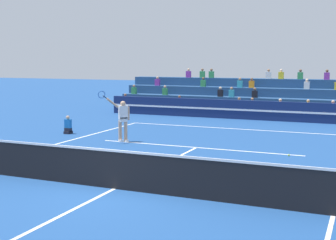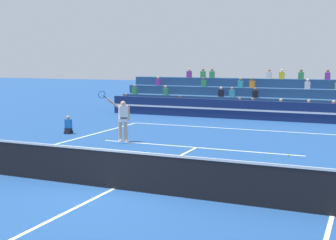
% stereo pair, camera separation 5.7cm
% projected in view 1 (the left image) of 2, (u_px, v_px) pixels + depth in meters
% --- Properties ---
extents(ground_plane, '(120.00, 120.00, 0.00)m').
position_uv_depth(ground_plane, '(114.00, 189.00, 12.41)').
color(ground_plane, navy).
extents(court_lines, '(11.10, 23.90, 0.01)m').
position_uv_depth(court_lines, '(114.00, 189.00, 12.41)').
color(court_lines, white).
rests_on(court_lines, ground).
extents(tennis_net, '(12.00, 0.10, 1.10)m').
position_uv_depth(tennis_net, '(114.00, 169.00, 12.34)').
color(tennis_net, '#2D6B38').
rests_on(tennis_net, ground).
extents(sponsor_banner_wall, '(18.00, 0.26, 1.10)m').
position_uv_depth(sponsor_banner_wall, '(252.00, 110.00, 26.72)').
color(sponsor_banner_wall, navy).
rests_on(sponsor_banner_wall, ground).
extents(bleacher_stand, '(18.78, 3.80, 2.83)m').
position_uv_depth(bleacher_stand, '(264.00, 101.00, 29.56)').
color(bleacher_stand, navy).
rests_on(bleacher_stand, ground).
extents(ball_kid_courtside, '(0.30, 0.36, 0.84)m').
position_uv_depth(ball_kid_courtside, '(68.00, 127.00, 21.68)').
color(ball_kid_courtside, black).
rests_on(ball_kid_courtside, ground).
extents(tennis_player, '(1.01, 1.07, 2.22)m').
position_uv_depth(tennis_player, '(122.00, 119.00, 19.47)').
color(tennis_player, tan).
rests_on(tennis_player, ground).
extents(tennis_ball, '(0.07, 0.07, 0.07)m').
position_uv_depth(tennis_ball, '(289.00, 155.00, 16.64)').
color(tennis_ball, '#C6DB33').
rests_on(tennis_ball, ground).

